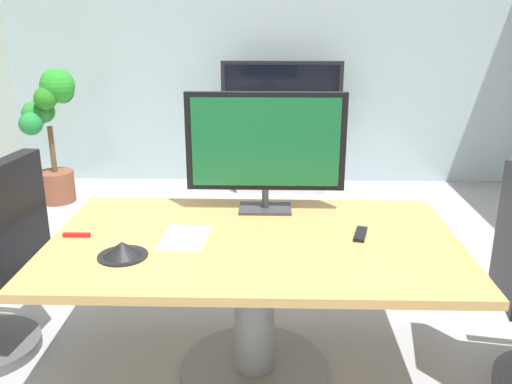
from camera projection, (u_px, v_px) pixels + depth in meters
The scene contains 10 objects.
ground_plane at pixel (255, 361), 2.91m from camera, with size 7.72×7.72×0.00m, color #99999E.
wall_back_glass_partition at pixel (264, 53), 5.68m from camera, with size 5.43×0.10×2.72m, color #9EB2B7.
conference_table at pixel (255, 274), 2.66m from camera, with size 1.93×1.15×0.74m.
tv_monitor at pixel (266, 145), 2.88m from camera, with size 0.84×0.18×0.64m.
wall_display_unit at pixel (281, 148), 5.62m from camera, with size 1.20×0.36×1.31m.
potted_plant at pixel (51, 126), 5.16m from camera, with size 0.51×0.56×1.28m.
conference_phone at pixel (122, 250), 2.40m from camera, with size 0.22×0.22×0.07m.
remote_control at pixel (361, 234), 2.63m from camera, with size 0.05×0.17×0.02m, color black.
whiteboard_marker at pixel (77, 235), 2.62m from camera, with size 0.13×0.02×0.02m, color red.
paper_notepad at pixel (185, 238), 2.60m from camera, with size 0.21×0.30×0.01m, color white.
Camera 1 is at (0.08, -2.48, 1.76)m, focal length 38.54 mm.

